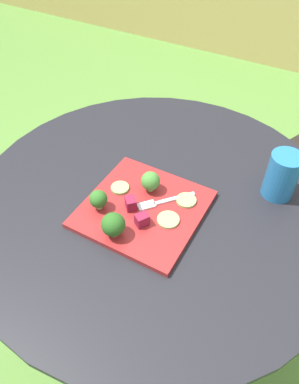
{
  "coord_description": "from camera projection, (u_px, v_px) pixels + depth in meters",
  "views": [
    {
      "loc": [
        0.31,
        -0.58,
        1.43
      ],
      "look_at": [
        0.0,
        -0.03,
        0.78
      ],
      "focal_mm": 34.13,
      "sensor_mm": 36.0,
      "label": 1
    }
  ],
  "objects": [
    {
      "name": "cucumber_slice_1",
      "position": [
        120.0,
        188.0,
        0.95
      ],
      "size": [
        0.05,
        0.05,
        0.01
      ],
      "primitive_type": "cylinder",
      "color": "#8EB766",
      "rests_on": "salad_plate"
    },
    {
      "name": "cucumber_slice_0",
      "position": [
        168.0,
        220.0,
        0.88
      ],
      "size": [
        0.05,
        0.05,
        0.01
      ],
      "primitive_type": "cylinder",
      "color": "#8EB766",
      "rests_on": "salad_plate"
    },
    {
      "name": "beet_chunk_0",
      "position": [
        142.0,
        220.0,
        0.86
      ],
      "size": [
        0.04,
        0.04,
        0.03
      ],
      "primitive_type": "cube",
      "rotation": [
        0.0,
        0.0,
        4.16
      ],
      "color": "maroon",
      "rests_on": "salad_plate"
    },
    {
      "name": "drinking_glass",
      "position": [
        281.0,
        177.0,
        0.92
      ],
      "size": [
        0.08,
        0.08,
        0.12
      ],
      "color": "#236BA8",
      "rests_on": "patio_table"
    },
    {
      "name": "broccoli_floret_0",
      "position": [
        151.0,
        180.0,
        0.93
      ],
      "size": [
        0.05,
        0.05,
        0.06
      ],
      "color": "#99B770",
      "rests_on": "salad_plate"
    },
    {
      "name": "cucumber_slice_2",
      "position": [
        186.0,
        200.0,
        0.92
      ],
      "size": [
        0.05,
        0.05,
        0.01
      ],
      "primitive_type": "cylinder",
      "color": "#8EB766",
      "rests_on": "salad_plate"
    },
    {
      "name": "beet_chunk_1",
      "position": [
        131.0,
        203.0,
        0.9
      ],
      "size": [
        0.04,
        0.04,
        0.03
      ],
      "primitive_type": "cube",
      "rotation": [
        0.0,
        0.0,
        5.49
      ],
      "color": "maroon",
      "rests_on": "salad_plate"
    },
    {
      "name": "broccoli_floret_2",
      "position": [
        98.0,
        199.0,
        0.89
      ],
      "size": [
        0.04,
        0.04,
        0.05
      ],
      "color": "#99B770",
      "rests_on": "salad_plate"
    },
    {
      "name": "fork",
      "position": [
        161.0,
        202.0,
        0.92
      ],
      "size": [
        0.11,
        0.13,
        0.0
      ],
      "color": "silver",
      "rests_on": "salad_plate"
    },
    {
      "name": "patio_table",
      "position": [
        154.0,
        250.0,
        1.13
      ],
      "size": [
        0.97,
        0.97,
        0.74
      ],
      "color": "black",
      "rests_on": "ground_plane"
    },
    {
      "name": "salad_plate",
      "position": [
        144.0,
        209.0,
        0.91
      ],
      "size": [
        0.28,
        0.28,
        0.01
      ],
      "primitive_type": "cube",
      "color": "maroon",
      "rests_on": "patio_table"
    },
    {
      "name": "ground_plane",
      "position": [
        153.0,
        321.0,
        1.48
      ],
      "size": [
        12.0,
        12.0,
        0.0
      ],
      "primitive_type": "plane",
      "color": "#568438"
    },
    {
      "name": "broccoli_floret_1",
      "position": [
        113.0,
        225.0,
        0.82
      ],
      "size": [
        0.06,
        0.06,
        0.06
      ],
      "color": "#99B770",
      "rests_on": "salad_plate"
    }
  ]
}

